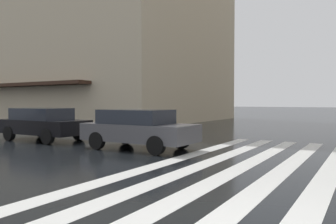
{
  "coord_description": "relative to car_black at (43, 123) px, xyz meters",
  "views": [
    {
      "loc": [
        -4.03,
        -1.39,
        1.68
      ],
      "look_at": [
        7.94,
        5.87,
        1.26
      ],
      "focal_mm": 35.49,
      "sensor_mm": 36.0,
      "label": 1
    }
  ],
  "objects": [
    {
      "name": "haussmann_block_mid",
      "position": [
        15.11,
        13.66,
        10.83
      ],
      "size": [
        17.43,
        27.8,
        23.66
      ],
      "color": "beige",
      "rests_on": "ground_plane"
    },
    {
      "name": "car_dark_grey",
      "position": [
        0.0,
        -5.13,
        0.0
      ],
      "size": [
        1.85,
        4.1,
        1.41
      ],
      "color": "#4C4C51",
      "rests_on": "ground_plane"
    },
    {
      "name": "zebra_crossing",
      "position": [
        -1.5,
        -10.86,
        -0.75
      ],
      "size": [
        13.0,
        7.5,
        0.01
      ],
      "color": "silver",
      "rests_on": "ground_plane"
    },
    {
      "name": "car_black",
      "position": [
        0.0,
        0.0,
        0.0
      ],
      "size": [
        1.85,
        4.1,
        1.41
      ],
      "color": "black",
      "rests_on": "ground_plane"
    }
  ]
}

